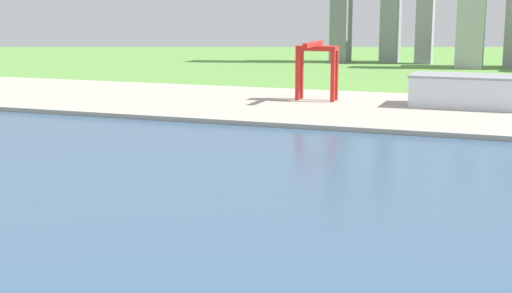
{
  "coord_description": "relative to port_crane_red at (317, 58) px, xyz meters",
  "views": [
    {
      "loc": [
        31.85,
        82.66,
        59.97
      ],
      "look_at": [
        -15.65,
        213.23,
        32.96
      ],
      "focal_mm": 52.51,
      "sensor_mm": 36.0,
      "label": 1
    }
  ],
  "objects": [
    {
      "name": "port_crane_red",
      "position": [
        0.0,
        0.0,
        0.0
      ],
      "size": [
        23.65,
        34.77,
        34.67
      ],
      "color": "red",
      "rests_on": "industrial_pier"
    },
    {
      "name": "warehouse_main",
      "position": [
        88.48,
        2.94,
        -16.0
      ],
      "size": [
        67.15,
        30.89,
        17.64
      ],
      "color": "silver",
      "rests_on": "industrial_pier"
    },
    {
      "name": "ground_plane",
      "position": [
        84.64,
        -206.29,
        -27.34
      ],
      "size": [
        2400.0,
        2400.0,
        0.0
      ],
      "primitive_type": "plane",
      "color": "#5D9240"
    },
    {
      "name": "water_bay",
      "position": [
        84.64,
        -266.29,
        -27.27
      ],
      "size": [
        840.0,
        360.0,
        0.15
      ],
      "primitive_type": "cube",
      "color": "#385675",
      "rests_on": "ground"
    },
    {
      "name": "industrial_pier",
      "position": [
        84.64,
        -16.29,
        -26.09
      ],
      "size": [
        840.0,
        140.0,
        2.5
      ],
      "primitive_type": "cube",
      "color": "#AAA495",
      "rests_on": "ground"
    }
  ]
}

